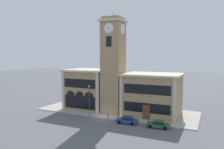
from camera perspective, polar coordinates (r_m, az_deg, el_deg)
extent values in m
plane|color=#56565B|center=(46.46, -2.25, -11.40)|extent=(300.00, 300.00, 0.00)
cube|color=#A39E93|center=(52.45, 1.26, -9.42)|extent=(36.61, 13.80, 0.15)
cube|color=#9E7F5B|center=(49.06, 0.32, 1.62)|extent=(4.43, 4.43, 20.47)
cube|color=beige|center=(49.61, 0.32, 13.77)|extent=(5.13, 5.13, 0.45)
cube|color=#9E7F5B|center=(49.69, 0.32, 14.37)|extent=(4.07, 4.07, 0.60)
cylinder|color=#4C4C51|center=(49.85, 0.32, 15.39)|extent=(0.10, 0.10, 1.20)
cylinder|color=silver|center=(47.33, -0.85, 12.00)|extent=(2.16, 0.10, 2.16)
cylinder|color=black|center=(47.26, -0.89, 12.01)|extent=(0.17, 0.04, 0.17)
cylinder|color=silver|center=(48.46, 2.80, 11.83)|extent=(0.10, 2.16, 2.16)
cylinder|color=black|center=(48.43, 2.88, 11.83)|extent=(0.04, 0.17, 0.17)
cube|color=black|center=(47.06, -0.84, 8.64)|extent=(1.24, 0.10, 2.20)
cube|color=#9E7F5B|center=(55.26, -5.83, -3.90)|extent=(10.16, 9.16, 9.26)
cube|color=beige|center=(54.75, -5.88, 1.13)|extent=(10.86, 9.86, 0.45)
cube|color=beige|center=(54.12, -12.69, -4.18)|extent=(0.70, 0.16, 9.26)
cube|color=beige|center=(48.96, -3.86, -5.01)|extent=(0.70, 0.16, 9.26)
cube|color=black|center=(51.11, -8.51, -2.33)|extent=(8.33, 0.10, 2.04)
cube|color=black|center=(51.85, -8.45, -7.21)|extent=(8.13, 0.10, 2.96)
cylinder|color=black|center=(52.98, -10.78, -5.35)|extent=(2.24, 0.06, 2.24)
cylinder|color=black|center=(51.55, -8.48, -5.60)|extent=(2.24, 0.06, 2.24)
cylinder|color=black|center=(50.21, -6.05, -5.85)|extent=(2.24, 0.06, 2.24)
cube|color=#9E7F5B|center=(49.14, 10.47, -5.35)|extent=(11.79, 9.16, 8.73)
cube|color=beige|center=(48.56, 10.55, -0.01)|extent=(12.49, 9.86, 0.45)
cube|color=beige|center=(46.55, 2.35, -5.84)|extent=(0.70, 0.16, 8.73)
cube|color=beige|center=(43.57, 16.03, -6.75)|extent=(0.70, 0.16, 8.73)
cube|color=black|center=(44.43, 9.00, -3.89)|extent=(9.67, 0.10, 1.92)
cube|color=#5B3319|center=(45.36, 8.92, -9.79)|extent=(1.50, 0.12, 3.14)
cube|color=black|center=(45.15, 8.94, -8.63)|extent=(9.67, 0.10, 1.96)
cube|color=navy|center=(43.05, 3.91, -11.99)|extent=(4.08, 1.91, 0.68)
cube|color=navy|center=(42.83, 4.13, -11.24)|extent=(2.00, 1.63, 0.52)
cube|color=black|center=(42.83, 4.13, -11.24)|extent=(1.92, 1.66, 0.39)
cylinder|color=black|center=(42.83, 1.98, -12.35)|extent=(0.66, 0.25, 0.65)
cylinder|color=black|center=(44.16, 2.66, -11.82)|extent=(0.66, 0.25, 0.65)
cylinder|color=black|center=(42.08, 5.23, -12.68)|extent=(0.66, 0.25, 0.65)
cylinder|color=black|center=(43.44, 5.82, -12.12)|extent=(0.66, 0.25, 0.65)
cube|color=#285633|center=(41.37, 11.95, -12.83)|extent=(4.26, 1.91, 0.61)
cube|color=#285633|center=(41.17, 12.20, -12.09)|extent=(2.08, 1.63, 0.52)
cube|color=black|center=(41.17, 12.20, -12.09)|extent=(2.01, 1.66, 0.39)
cylinder|color=black|center=(40.96, 9.92, -13.20)|extent=(0.70, 0.25, 0.69)
cylinder|color=black|center=(42.34, 10.36, -12.60)|extent=(0.70, 0.25, 0.69)
cylinder|color=black|center=(40.52, 13.61, -13.46)|extent=(0.70, 0.25, 0.69)
cylinder|color=black|center=(41.92, 13.92, -12.84)|extent=(0.70, 0.25, 0.69)
cylinder|color=#4C4C51|center=(48.05, -5.97, -6.91)|extent=(0.12, 0.12, 6.16)
sphere|color=silver|center=(47.51, -6.00, -3.05)|extent=(0.36, 0.36, 0.36)
cylinder|color=red|center=(46.38, -1.06, -10.78)|extent=(0.22, 0.22, 0.70)
sphere|color=red|center=(46.27, -1.06, -10.27)|extent=(0.19, 0.19, 0.19)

